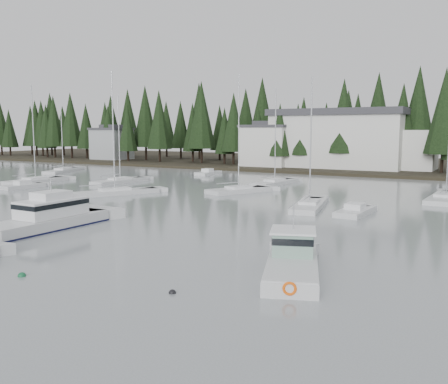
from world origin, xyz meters
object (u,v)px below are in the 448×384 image
object	(u,v)px
lobster_boat_teal	(292,264)
runabout_3	(208,174)
sailboat_3	(446,200)
sailboat_6	(275,184)
sailboat_4	(309,207)
sailboat_2	(239,192)
house_far_west	(112,143)
runabout_0	(23,187)
house_west	(268,145)
sailboat_10	(36,182)
sailboat_8	(115,194)
sailboat_9	(120,182)
cabin_cruiser_center	(49,220)
sailboat_5	(63,172)
runabout_1	(355,213)
harbor_inn	(349,139)

from	to	relation	value
lobster_boat_teal	runabout_3	size ratio (longest dim) A/B	1.57
sailboat_3	runabout_3	world-z (taller)	sailboat_3
sailboat_6	runabout_3	xyz separation A→B (m)	(-16.09, 8.28, 0.05)
sailboat_3	sailboat_4	size ratio (longest dim) A/B	1.08
sailboat_2	lobster_boat_teal	bearing A→B (deg)	-122.99
house_far_west	runabout_0	size ratio (longest dim) A/B	1.49
house_far_west	house_west	bearing A→B (deg)	-2.73
house_west	sailboat_2	distance (m)	38.24
sailboat_4	sailboat_10	size ratio (longest dim) A/B	0.91
sailboat_8	sailboat_9	bearing A→B (deg)	65.71
sailboat_4	runabout_0	bearing A→B (deg)	82.76
house_west	cabin_cruiser_center	world-z (taller)	house_west
house_west	sailboat_6	bearing A→B (deg)	-63.11
lobster_boat_teal	sailboat_2	world-z (taller)	sailboat_2
lobster_boat_teal	sailboat_4	distance (m)	22.84
sailboat_8	runabout_3	world-z (taller)	sailboat_8
sailboat_9	house_west	bearing A→B (deg)	-8.82
sailboat_4	sailboat_5	size ratio (longest dim) A/B	1.14
house_far_west	sailboat_6	distance (m)	61.61
house_west	house_far_west	world-z (taller)	house_west
sailboat_3	runabout_1	world-z (taller)	sailboat_3
house_far_west	lobster_boat_teal	xyz separation A→B (m)	(73.43, -66.86, -3.90)
sailboat_8	sailboat_9	xyz separation A→B (m)	(-8.23, 10.25, -0.01)
harbor_inn	sailboat_2	size ratio (longest dim) A/B	2.02
cabin_cruiser_center	house_west	bearing A→B (deg)	9.95
sailboat_6	sailboat_8	world-z (taller)	sailboat_8
sailboat_8	cabin_cruiser_center	bearing A→B (deg)	-125.32
sailboat_2	sailboat_3	size ratio (longest dim) A/B	1.03
harbor_inn	runabout_0	distance (m)	57.40
house_west	sailboat_6	xyz separation A→B (m)	(12.95, -25.53, -4.57)
sailboat_2	sailboat_4	bearing A→B (deg)	-97.75
cabin_cruiser_center	runabout_1	distance (m)	26.14
lobster_boat_teal	sailboat_9	distance (m)	49.10
house_far_west	sailboat_4	distance (m)	80.43
sailboat_4	sailboat_3	bearing A→B (deg)	-52.83
sailboat_6	sailboat_4	bearing A→B (deg)	-141.12
house_far_west	sailboat_10	bearing A→B (deg)	-60.52
sailboat_2	sailboat_6	world-z (taller)	sailboat_2
sailboat_2	sailboat_8	bearing A→B (deg)	151.97
sailboat_3	sailboat_5	world-z (taller)	sailboat_3
house_far_west	sailboat_10	size ratio (longest dim) A/B	0.59
sailboat_5	cabin_cruiser_center	bearing A→B (deg)	-154.13
lobster_boat_teal	sailboat_9	world-z (taller)	sailboat_9
cabin_cruiser_center	sailboat_3	distance (m)	40.66
lobster_boat_teal	sailboat_9	xyz separation A→B (m)	(-38.65, 30.28, -0.43)
sailboat_6	runabout_1	world-z (taller)	sailboat_6
cabin_cruiser_center	sailboat_9	xyz separation A→B (m)	(-17.64, 28.16, -0.59)
sailboat_9	sailboat_6	bearing A→B (deg)	-62.87
sailboat_5	runabout_1	world-z (taller)	sailboat_5
house_far_west	sailboat_4	world-z (taller)	sailboat_4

